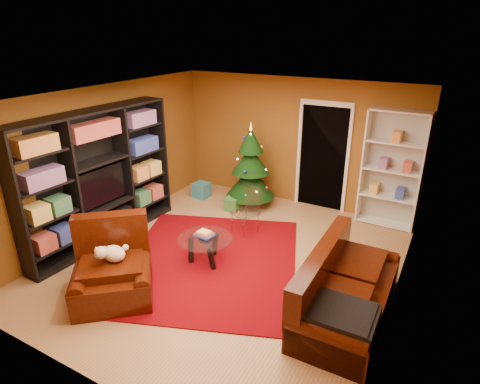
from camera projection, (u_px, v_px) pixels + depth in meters
The scene contains 18 objects.
floor at pixel (228, 262), 6.49m from camera, with size 5.00×5.50×0.05m, color #9C6D42.
ceiling at pixel (226, 95), 5.47m from camera, with size 5.00×5.50×0.05m, color silver.
wall_back at pixel (296, 142), 8.22m from camera, with size 5.00×0.05×2.60m, color brown.
wall_left at pixel (105, 160), 7.11m from camera, with size 0.05×5.50×2.60m, color brown.
wall_right at pixel (406, 223), 4.85m from camera, with size 0.05×5.50×2.60m, color brown.
doorway at pixel (323, 159), 8.01m from camera, with size 1.06×0.60×2.16m, color black, non-canonical shape.
rug at pixel (210, 261), 6.43m from camera, with size 2.69×3.14×0.02m, color #690106.
media_unit at pixel (98, 178), 6.73m from camera, with size 0.46×2.97×2.28m, color black, non-canonical shape.
christmas_tree at pixel (251, 166), 8.15m from camera, with size 1.00×1.00×1.79m, color black, non-canonical shape.
gift_box_teal at pixel (201, 190), 8.82m from camera, with size 0.32×0.32×0.32m, color #276D80.
gift_box_green at pixel (233, 204), 8.20m from camera, with size 0.28×0.28×0.28m, color #31742C.
gift_box_red at pixel (259, 192), 8.86m from camera, with size 0.21×0.21×0.21m, color #9B140D.
white_bookshelf at pixel (392, 170), 7.27m from camera, with size 1.03×0.37×2.23m, color white, non-canonical shape.
armchair at pixel (112, 269), 5.45m from camera, with size 1.12×1.12×0.88m, color black, non-canonical shape.
dog at pixel (114, 254), 5.42m from camera, with size 0.40×0.30×0.29m, color beige, non-canonical shape.
sofa at pixel (349, 285), 5.10m from camera, with size 2.11×0.95×0.91m, color black, non-canonical shape.
coffee_table at pixel (206, 250), 6.34m from camera, with size 0.86×0.86×0.54m, color gray, non-canonical shape.
acrylic_chair at pixel (245, 213), 7.18m from camera, with size 0.41×0.44×0.80m, color #66605B, non-canonical shape.
Camera 1 is at (2.86, -4.77, 3.50)m, focal length 30.00 mm.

